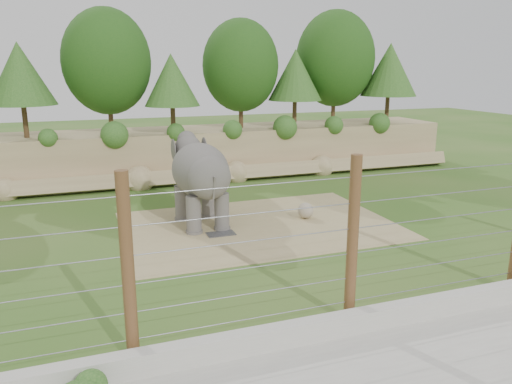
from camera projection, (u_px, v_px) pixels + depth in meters
name	position (u px, v px, depth m)	size (l,w,h in m)	color
ground	(277.00, 255.00, 15.96)	(90.00, 90.00, 0.00)	#2E621A
back_embankment	(199.00, 102.00, 26.73)	(30.00, 5.52, 8.77)	#9A825A
dirt_patch	(259.00, 225.00, 18.85)	(10.00, 7.00, 0.02)	tan
drain_grate	(221.00, 234.00, 17.85)	(1.00, 0.60, 0.03)	#262628
elephant	(201.00, 183.00, 18.58)	(1.73, 4.04, 3.27)	#5A5652
stone_ball	(306.00, 210.00, 19.66)	(0.63, 0.63, 0.63)	gray
retaining_wall	(360.00, 321.00, 11.34)	(26.00, 0.35, 0.50)	#B9B5AC
walkway	(415.00, 381.00, 9.57)	(26.00, 4.00, 0.01)	#B9B5AC
barrier_fence	(353.00, 241.00, 11.36)	(20.26, 0.26, 4.00)	brown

